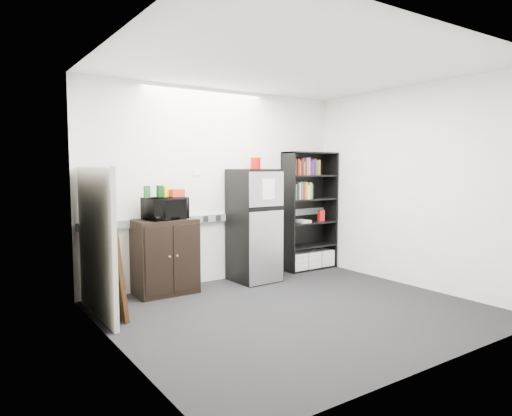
% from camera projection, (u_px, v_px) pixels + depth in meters
% --- Properties ---
extents(floor, '(4.00, 4.00, 0.00)m').
position_uv_depth(floor, '(297.00, 311.00, 5.13)').
color(floor, black).
rests_on(floor, ground).
extents(wall_back, '(4.00, 0.02, 2.70)m').
position_uv_depth(wall_back, '(219.00, 186.00, 6.46)').
color(wall_back, silver).
rests_on(wall_back, floor).
extents(wall_right, '(0.02, 3.50, 2.70)m').
position_uv_depth(wall_right, '(413.00, 187.00, 6.14)').
color(wall_right, silver).
rests_on(wall_right, floor).
extents(wall_left, '(0.02, 3.50, 2.70)m').
position_uv_depth(wall_left, '(117.00, 197.00, 3.89)').
color(wall_left, silver).
rests_on(wall_left, floor).
extents(ceiling, '(4.00, 3.50, 0.02)m').
position_uv_depth(ceiling, '(299.00, 66.00, 4.90)').
color(ceiling, white).
rests_on(ceiling, wall_back).
extents(electrical_raceway, '(3.92, 0.05, 0.10)m').
position_uv_depth(electrical_raceway, '(220.00, 218.00, 6.47)').
color(electrical_raceway, gray).
rests_on(electrical_raceway, wall_back).
extents(wall_note, '(0.14, 0.00, 0.10)m').
position_uv_depth(wall_note, '(197.00, 172.00, 6.24)').
color(wall_note, white).
rests_on(wall_note, wall_back).
extents(bookshelf, '(0.90, 0.34, 1.85)m').
position_uv_depth(bookshelf, '(309.00, 212.00, 7.20)').
color(bookshelf, black).
rests_on(bookshelf, floor).
extents(cubicle_partition, '(0.06, 1.30, 1.62)m').
position_uv_depth(cubicle_partition, '(96.00, 242.00, 4.88)').
color(cubicle_partition, '#A8A495').
rests_on(cubicle_partition, floor).
extents(cabinet, '(0.76, 0.51, 0.95)m').
position_uv_depth(cabinet, '(165.00, 257.00, 5.80)').
color(cabinet, black).
rests_on(cabinet, floor).
extents(microwave, '(0.55, 0.42, 0.28)m').
position_uv_depth(microwave, '(165.00, 208.00, 5.73)').
color(microwave, black).
rests_on(microwave, cabinet).
extents(snack_box_a, '(0.07, 0.05, 0.15)m').
position_uv_depth(snack_box_a, '(147.00, 192.00, 5.62)').
color(snack_box_a, '#185421').
rests_on(snack_box_a, microwave).
extents(snack_box_b, '(0.08, 0.07, 0.15)m').
position_uv_depth(snack_box_b, '(160.00, 191.00, 5.71)').
color(snack_box_b, '#0C350F').
rests_on(snack_box_b, microwave).
extents(snack_box_c, '(0.08, 0.07, 0.14)m').
position_uv_depth(snack_box_c, '(166.00, 192.00, 5.76)').
color(snack_box_c, yellow).
rests_on(snack_box_c, microwave).
extents(snack_bag, '(0.19, 0.12, 0.10)m').
position_uv_depth(snack_bag, '(177.00, 193.00, 5.79)').
color(snack_bag, red).
rests_on(snack_bag, microwave).
extents(refrigerator, '(0.62, 0.64, 1.59)m').
position_uv_depth(refrigerator, '(254.00, 225.00, 6.45)').
color(refrigerator, black).
rests_on(refrigerator, floor).
extents(coffee_can, '(0.15, 0.15, 0.20)m').
position_uv_depth(coffee_can, '(256.00, 162.00, 6.54)').
color(coffee_can, '#AC0A07').
rests_on(coffee_can, refrigerator).
extents(framed_poster, '(0.15, 0.78, 1.01)m').
position_uv_depth(framed_poster, '(110.00, 269.00, 4.96)').
color(framed_poster, black).
rests_on(framed_poster, floor).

